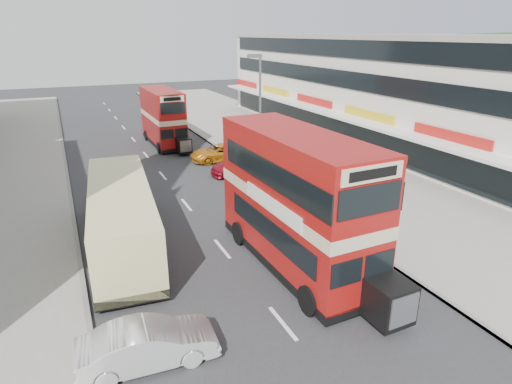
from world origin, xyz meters
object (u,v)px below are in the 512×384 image
bus_main (297,201)px  pedestrian_far (231,126)px  street_lamp (259,105)px  pedestrian_near (309,167)px  car_right_a (244,165)px  car_right_b (220,153)px  coach (122,215)px  car_left_front (148,345)px  bus_second (163,117)px  cyclist (229,161)px

bus_main → pedestrian_far: (6.64, 24.43, -1.97)m
street_lamp → pedestrian_near: 5.45m
car_right_a → car_right_b: 3.93m
coach → car_right_a: 12.33m
car_right_a → pedestrian_far: bearing=166.7°
car_left_front → pedestrian_near: pedestrian_near is taller
bus_main → pedestrian_far: bus_main is taller
car_right_b → car_left_front: bearing=-23.7°
coach → car_left_front: coach is taller
car_right_b → pedestrian_far: size_ratio=2.84×
street_lamp → pedestrian_near: (2.06, -3.44, -3.69)m
bus_second → street_lamp: bearing=110.8°
coach → car_left_front: 8.16m
car_left_front → car_right_b: (9.59, 19.91, -0.04)m
bus_second → cyclist: bus_second is taller
bus_second → pedestrian_near: size_ratio=4.49×
bus_second → coach: bearing=70.6°
bus_main → bus_second: bearing=-91.2°
car_right_b → car_right_a: bearing=6.9°
cyclist → bus_second: bearing=104.3°
street_lamp → car_right_b: bearing=111.0°
bus_main → car_right_b: bus_main is taller
coach → pedestrian_near: (12.64, 4.47, -0.54)m
coach → pedestrian_far: coach is taller
cyclist → car_right_a: bearing=-57.4°
street_lamp → coach: (-10.58, -7.91, -3.15)m
coach → car_left_front: bearing=-88.3°
car_right_a → street_lamp: bearing=93.9°
bus_second → car_right_b: (2.77, -6.88, -1.81)m
car_left_front → pedestrian_far: pedestrian_far is taller
coach → car_right_a: bearing=45.4°
pedestrian_near → pedestrian_far: pedestrian_near is taller
bus_main → coach: 8.08m
coach → car_left_front: (-0.51, -8.09, -0.95)m
car_left_front → bus_main: bearing=-60.4°
bus_second → cyclist: bearing=103.2°
car_right_a → car_left_front: bearing=-27.9°
pedestrian_far → bus_second: bearing=-158.4°
street_lamp → car_right_b: size_ratio=1.74×
car_right_b → pedestrian_far: bearing=155.2°
car_left_front → cyclist: cyclist is taller
street_lamp → coach: bearing=-143.2°
car_left_front → pedestrian_far: bearing=-22.4°
coach → pedestrian_near: size_ratio=5.63×
car_right_b → cyclist: size_ratio=2.10×
street_lamp → car_left_front: bearing=-124.7°
car_left_front → pedestrian_near: (13.15, 12.56, 0.41)m
coach → car_right_b: 14.94m
pedestrian_near → cyclist: size_ratio=0.85×
bus_main → pedestrian_near: size_ratio=5.37×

